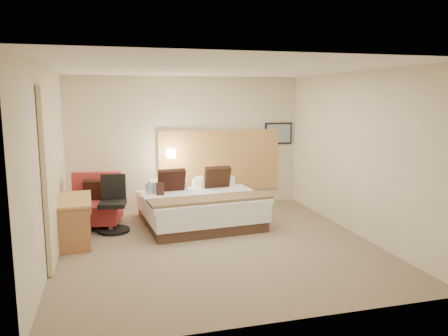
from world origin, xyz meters
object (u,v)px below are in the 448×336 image
object	(u,v)px
lounge_chair	(95,205)
desk	(75,208)
side_table	(154,208)
desk_chair	(113,209)
bed	(199,206)

from	to	relation	value
lounge_chair	desk	size ratio (longest dim) A/B	0.87
side_table	desk	size ratio (longest dim) A/B	0.52
desk	desk_chair	world-z (taller)	desk_chair
side_table	desk_chair	xyz separation A→B (m)	(-0.70, -0.13, 0.08)
side_table	desk_chair	bearing A→B (deg)	-169.40
side_table	desk_chair	distance (m)	0.72
bed	desk	distance (m)	2.19
bed	desk_chair	world-z (taller)	bed
bed	side_table	bearing A→B (deg)	178.37
bed	desk	bearing A→B (deg)	-164.95
desk	desk_chair	xyz separation A→B (m)	(0.58, 0.46, -0.17)
bed	lounge_chair	size ratio (longest dim) A/B	2.15
lounge_chair	desk_chair	bearing A→B (deg)	-53.15
bed	side_table	world-z (taller)	bed
side_table	desk	bearing A→B (deg)	-155.35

